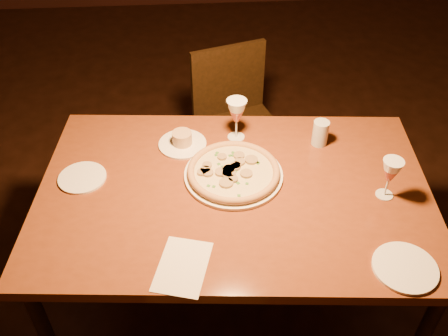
{
  "coord_description": "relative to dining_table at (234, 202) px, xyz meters",
  "views": [
    {
      "loc": [
        -0.13,
        -1.34,
        2.04
      ],
      "look_at": [
        -0.03,
        0.03,
        0.83
      ],
      "focal_mm": 40.0,
      "sensor_mm": 36.0,
      "label": 1
    }
  ],
  "objects": [
    {
      "name": "floor",
      "position": [
        -0.0,
        0.02,
        -0.7
      ],
      "size": [
        7.0,
        7.0,
        0.0
      ],
      "primitive_type": "plane",
      "color": "black",
      "rests_on": "ground"
    },
    {
      "name": "dining_table",
      "position": [
        0.0,
        0.0,
        0.0
      ],
      "size": [
        1.52,
        1.05,
        0.77
      ],
      "rotation": [
        0.0,
        0.0,
        -0.09
      ],
      "color": "brown",
      "rests_on": "floor"
    },
    {
      "name": "chair_far",
      "position": [
        0.09,
        0.85,
        -0.23
      ],
      "size": [
        0.51,
        0.51,
        0.84
      ],
      "rotation": [
        0.0,
        0.0,
        0.31
      ],
      "color": "black",
      "rests_on": "floor"
    },
    {
      "name": "pizza_plate",
      "position": [
        0.0,
        0.07,
        0.09
      ],
      "size": [
        0.37,
        0.37,
        0.04
      ],
      "color": "white",
      "rests_on": "dining_table"
    },
    {
      "name": "ramekin_saucer",
      "position": [
        -0.19,
        0.27,
        0.09
      ],
      "size": [
        0.19,
        0.19,
        0.06
      ],
      "color": "white",
      "rests_on": "dining_table"
    },
    {
      "name": "wine_glass_far",
      "position": [
        0.03,
        0.31,
        0.16
      ],
      "size": [
        0.08,
        0.08,
        0.18
      ],
      "primitive_type": null,
      "color": "#BF564F",
      "rests_on": "dining_table"
    },
    {
      "name": "wine_glass_right",
      "position": [
        0.54,
        -0.07,
        0.15
      ],
      "size": [
        0.07,
        0.07,
        0.16
      ],
      "primitive_type": null,
      "color": "#BF564F",
      "rests_on": "dining_table"
    },
    {
      "name": "water_tumbler",
      "position": [
        0.37,
        0.24,
        0.12
      ],
      "size": [
        0.06,
        0.06,
        0.11
      ],
      "primitive_type": "cylinder",
      "color": "silver",
      "rests_on": "dining_table"
    },
    {
      "name": "side_plate_left",
      "position": [
        -0.57,
        0.1,
        0.07
      ],
      "size": [
        0.18,
        0.18,
        0.01
      ],
      "primitive_type": "cylinder",
      "color": "white",
      "rests_on": "dining_table"
    },
    {
      "name": "side_plate_near",
      "position": [
        0.5,
        -0.4,
        0.07
      ],
      "size": [
        0.2,
        0.2,
        0.01
      ],
      "primitive_type": "cylinder",
      "color": "white",
      "rests_on": "dining_table"
    },
    {
      "name": "menu_card",
      "position": [
        -0.19,
        -0.34,
        0.07
      ],
      "size": [
        0.2,
        0.25,
        0.0
      ],
      "primitive_type": "cube",
      "rotation": [
        0.0,
        0.0,
        -0.27
      ],
      "color": "white",
      "rests_on": "dining_table"
    }
  ]
}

